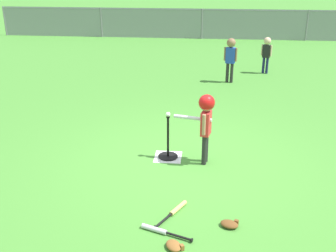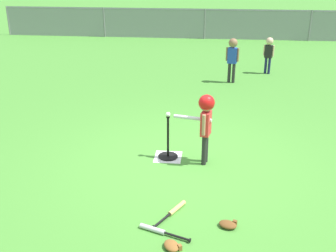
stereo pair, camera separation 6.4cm
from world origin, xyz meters
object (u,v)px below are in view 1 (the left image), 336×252
Objects in this scene: glove_near_bats at (230,224)px; spare_bat_silver at (159,231)px; baseball_on_tee at (168,114)px; batter_child at (206,115)px; glove_by_plate at (174,246)px; batting_tee at (168,151)px; spare_bat_wood at (175,210)px; fielder_deep_right at (231,54)px; fielder_near_right at (267,50)px.

spare_bat_silver is at bearing -166.41° from glove_near_bats.
batter_child is at bearing -12.90° from baseball_on_tee.
batter_child is 2.08m from spare_bat_silver.
glove_by_plate is 0.79m from glove_near_bats.
batter_child is 2.28m from glove_by_plate.
batter_child reaches higher than batting_tee.
batter_child reaches higher than spare_bat_wood.
glove_near_bats is (-0.24, -6.24, -0.70)m from fielder_deep_right.
spare_bat_silver is at bearing 126.45° from glove_by_plate.
batting_tee is 2.72× the size of glove_near_bats.
batter_child is 4.62m from fielder_deep_right.
spare_bat_wood is 0.72m from glove_near_bats.
batting_tee is 2.62× the size of glove_by_plate.
baseball_on_tee is 2.12m from spare_bat_silver.
glove_by_plate is (-0.88, -6.71, -0.70)m from fielder_deep_right.
glove_by_plate is at bearing -82.84° from batting_tee.
spare_bat_wood is 2.28× the size of glove_by_plate.
fielder_near_right is (2.19, 5.43, 0.53)m from batting_tee.
batting_tee is at bearing 92.54° from spare_bat_silver.
glove_by_plate is at bearing -98.15° from batter_child.
batter_child reaches higher than glove_by_plate.
spare_bat_wood is at bearing -81.18° from batting_tee.
batter_child is at bearing 74.97° from spare_bat_silver.
batter_child is at bearing -97.17° from fielder_deep_right.
spare_bat_wood is (-1.95, -7.00, -0.61)m from fielder_near_right.
spare_bat_silver is 0.86m from glove_near_bats.
fielder_deep_right is 1.85× the size of spare_bat_wood.
batter_child is 4.34× the size of glove_near_bats.
batting_tee is at bearing 167.10° from batter_child.
spare_bat_wood is 0.70m from glove_by_plate.
baseball_on_tee is at bearing -104.69° from fielder_deep_right.
batting_tee reaches higher than glove_by_plate.
spare_bat_silver is (0.09, -2.00, -0.09)m from batting_tee.
batting_tee is 0.63m from baseball_on_tee.
baseball_on_tee is 2.39m from glove_by_plate.
fielder_near_right is at bearing 68.05° from baseball_on_tee.
glove_by_plate is at bearing -97.48° from fielder_deep_right.
batter_child is (0.59, -0.13, 0.69)m from batting_tee.
baseball_on_tee is 0.07× the size of fielder_near_right.
batter_child reaches higher than glove_near_bats.
baseball_on_tee is at bearing 180.00° from batting_tee.
glove_near_bats is at bearing -62.77° from batting_tee.
baseball_on_tee is at bearing 167.10° from batter_child.
fielder_deep_right reaches higher than fielder_near_right.
batter_child is 5.80m from fielder_near_right.
glove_near_bats reaches higher than spare_bat_silver.
spare_bat_silver is (-0.50, -1.86, -0.78)m from batter_child.
spare_bat_wood is at bearing 93.44° from glove_by_plate.
glove_near_bats is at bearing 36.12° from glove_by_plate.
fielder_near_right reaches higher than spare_bat_silver.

